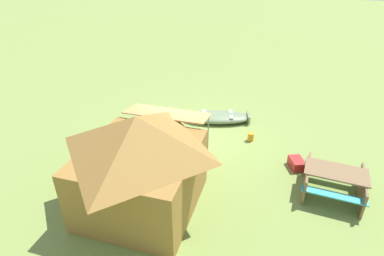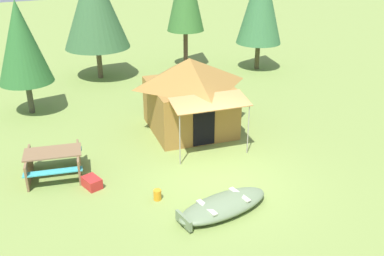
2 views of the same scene
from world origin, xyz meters
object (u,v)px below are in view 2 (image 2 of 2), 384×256
at_px(beached_rowboat, 223,205).
at_px(canvas_cabin_tent, 190,94).
at_px(pine_tree_far_center, 261,1).
at_px(pine_tree_side, 94,4).
at_px(picnic_table, 54,161).
at_px(pine_tree_back_left, 21,42).
at_px(fuel_can, 157,195).
at_px(cooler_box, 92,183).

height_order(beached_rowboat, canvas_cabin_tent, canvas_cabin_tent).
bearing_deg(pine_tree_far_center, canvas_cabin_tent, -140.00).
xyz_separation_m(pine_tree_far_center, pine_tree_side, (-7.78, 2.10, 0.05)).
bearing_deg(beached_rowboat, canvas_cabin_tent, 74.18).
xyz_separation_m(picnic_table, pine_tree_back_left, (0.01, 5.46, 2.34)).
height_order(fuel_can, pine_tree_side, pine_tree_side).
distance_m(pine_tree_far_center, pine_tree_side, 8.06).
bearing_deg(pine_tree_back_left, canvas_cabin_tent, -39.63).
bearing_deg(picnic_table, fuel_can, -47.71).
bearing_deg(pine_tree_far_center, fuel_can, -134.96).
xyz_separation_m(beached_rowboat, pine_tree_back_left, (-3.58, 9.21, 2.65)).
relative_size(picnic_table, cooler_box, 3.33).
bearing_deg(pine_tree_far_center, pine_tree_side, 164.92).
distance_m(picnic_table, pine_tree_side, 10.01).
relative_size(cooler_box, fuel_can, 1.93).
xyz_separation_m(picnic_table, fuel_can, (2.27, -2.49, -0.35)).
relative_size(picnic_table, pine_tree_side, 0.34).
xyz_separation_m(beached_rowboat, picnic_table, (-3.59, 3.74, 0.31)).
relative_size(cooler_box, pine_tree_far_center, 0.10).
relative_size(fuel_can, pine_tree_back_left, 0.07).
distance_m(beached_rowboat, canvas_cabin_tent, 5.38).
xyz_separation_m(pine_tree_back_left, pine_tree_side, (3.66, 3.34, 0.70)).
height_order(canvas_cabin_tent, pine_tree_back_left, pine_tree_back_left).
height_order(canvas_cabin_tent, cooler_box, canvas_cabin_tent).
relative_size(picnic_table, fuel_can, 6.42).
bearing_deg(pine_tree_side, beached_rowboat, -90.35).
xyz_separation_m(canvas_cabin_tent, picnic_table, (-5.02, -1.31, -0.88)).
bearing_deg(pine_tree_side, picnic_table, -112.62).
bearing_deg(canvas_cabin_tent, cooler_box, -149.99).
bearing_deg(canvas_cabin_tent, pine_tree_far_center, 40.00).
bearing_deg(pine_tree_back_left, pine_tree_far_center, 6.19).
bearing_deg(picnic_table, cooler_box, -53.52).
bearing_deg(cooler_box, beached_rowboat, -43.54).
relative_size(fuel_can, pine_tree_far_center, 0.05).
bearing_deg(pine_tree_back_left, cooler_box, -82.92).
bearing_deg(fuel_can, canvas_cabin_tent, 54.09).
bearing_deg(fuel_can, pine_tree_side, 82.94).
height_order(canvas_cabin_tent, pine_tree_far_center, pine_tree_far_center).
relative_size(beached_rowboat, picnic_table, 1.46).
distance_m(pine_tree_back_left, pine_tree_side, 5.00).
height_order(cooler_box, pine_tree_side, pine_tree_side).
distance_m(beached_rowboat, cooler_box, 3.82).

